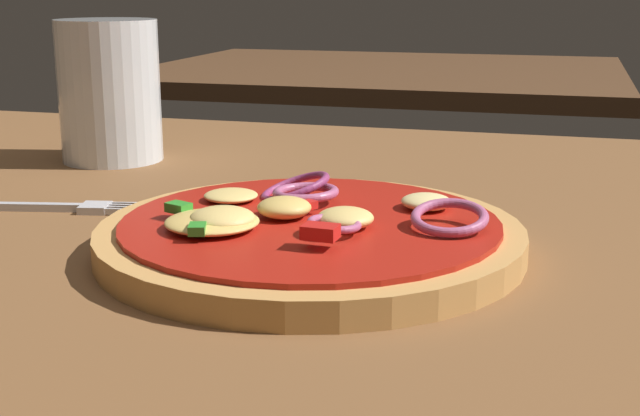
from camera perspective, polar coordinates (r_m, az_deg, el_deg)
name	(u,v)px	position (r m, az deg, el deg)	size (l,w,h in m)	color
dining_table	(251,280)	(0.48, -4.53, -4.74)	(1.30, 0.88, 0.03)	brown
pizza	(309,234)	(0.48, -0.76, -1.71)	(0.24, 0.24, 0.03)	tan
fork	(43,207)	(0.60, -17.78, 0.06)	(0.17, 0.05, 0.01)	silver
beer_glass	(110,97)	(0.74, -13.65, 7.09)	(0.08, 0.08, 0.12)	silver
background_table	(383,75)	(1.54, 4.18, 8.75)	(0.81, 0.64, 0.03)	#4C301C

